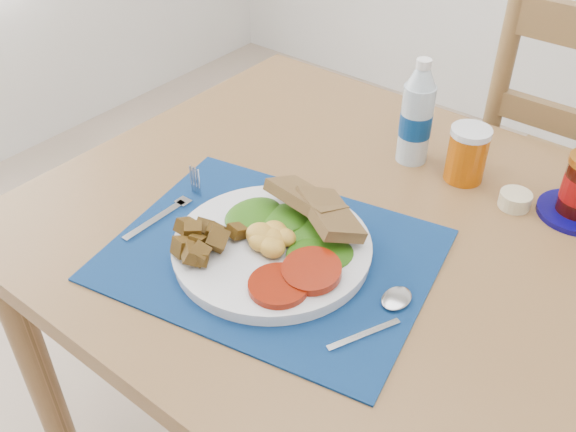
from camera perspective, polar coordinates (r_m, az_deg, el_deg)
name	(u,v)px	position (r m, az deg, el deg)	size (l,w,h in m)	color
table	(437,303)	(1.07, 13.10, -7.57)	(1.40, 0.90, 0.75)	brown
placemat	(272,254)	(1.00, -1.42, -3.44)	(0.49, 0.38, 0.00)	black
breakfast_plate	(267,243)	(0.99, -1.87, -2.42)	(0.31, 0.31, 0.07)	silver
fork	(173,208)	(1.11, -10.17, 0.68)	(0.02, 0.18, 0.00)	#B2B5BA
spoon	(386,310)	(0.92, 8.72, -8.30)	(0.06, 0.17, 0.00)	#B2B5BA
water_bottle	(416,117)	(1.21, 11.35, 8.58)	(0.06, 0.06, 0.20)	#ADBFCC
juice_glass	(467,156)	(1.19, 15.61, 5.19)	(0.07, 0.07, 0.10)	#B04C04
ramekin	(515,200)	(1.16, 19.52, 1.36)	(0.05, 0.05, 0.03)	beige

